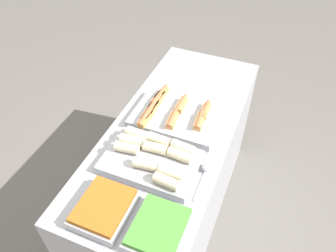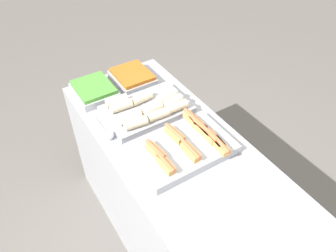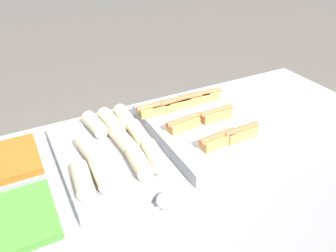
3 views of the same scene
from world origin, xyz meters
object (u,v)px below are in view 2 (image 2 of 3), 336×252
at_px(tray_hotdogs, 184,146).
at_px(tray_side_back, 132,77).
at_px(serving_spoon_near, 108,134).
at_px(tray_wraps, 147,109).
at_px(tray_side_front, 94,90).

bearing_deg(tray_hotdogs, tray_side_back, 174.55).
relative_size(tray_hotdogs, serving_spoon_near, 2.22).
relative_size(tray_wraps, serving_spoon_near, 2.13).
height_order(tray_hotdogs, tray_wraps, tray_wraps).
bearing_deg(tray_wraps, tray_side_back, 166.17).
distance_m(tray_side_back, serving_spoon_near, 0.55).
height_order(tray_hotdogs, serving_spoon_near, tray_hotdogs).
relative_size(tray_hotdogs, tray_side_back, 1.82).
bearing_deg(tray_side_front, tray_side_back, 90.00).
distance_m(tray_wraps, serving_spoon_near, 0.29).
bearing_deg(tray_side_front, serving_spoon_near, -12.28).
xyz_separation_m(tray_side_front, serving_spoon_near, (0.41, -0.09, -0.01)).
height_order(tray_wraps, serving_spoon_near, tray_wraps).
height_order(tray_side_back, serving_spoon_near, tray_side_back).
bearing_deg(serving_spoon_near, tray_side_back, 138.18).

